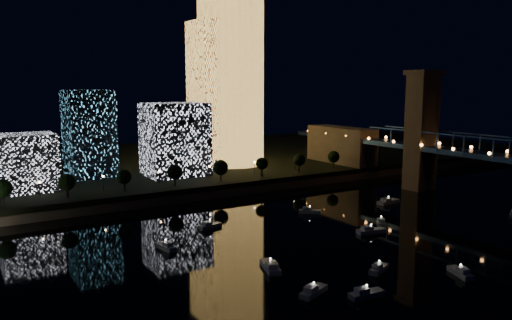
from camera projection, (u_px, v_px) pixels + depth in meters
The scene contains 9 objects.
ground at pixel (402, 246), 136.36m from camera, with size 520.00×520.00×0.00m, color black.
far_bank at pixel (176, 162), 270.84m from camera, with size 420.00×160.00×5.00m, color black.
seawall at pixel (249, 189), 205.25m from camera, with size 420.00×6.00×3.00m, color #6B5E4C.
tower_cylindrical at pixel (231, 76), 242.90m from camera, with size 34.00×34.00×86.82m.
tower_rectangular at pixel (216, 94), 240.87m from camera, with size 21.70×21.70×69.03m, color gold.
midrise_blocks at pixel (69, 144), 198.68m from camera, with size 117.45×42.00×36.90m.
motorboats at pixel (364, 237), 142.07m from camera, with size 119.73×71.33×2.78m.
esplanade_trees at pixel (151, 174), 188.54m from camera, with size 166.30×7.00×9.00m.
street_lamps at pixel (160, 174), 196.65m from camera, with size 132.70×0.70×5.65m.
Camera 1 is at (-102.97, -90.97, 43.41)m, focal length 35.00 mm.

